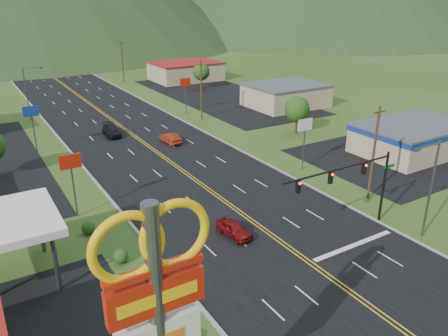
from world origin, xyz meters
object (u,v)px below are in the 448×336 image
pylon_sign (158,320)px  traffic_signal (355,178)px  car_red_near (234,229)px  streetlight_east (429,184)px  streetlight_west (28,90)px  car_red_far (170,138)px  car_dark_mid (111,131)px

pylon_sign → traffic_signal: pylon_sign is taller
car_red_near → streetlight_east: bearing=-38.0°
streetlight_west → car_red_near: (8.72, -51.23, -4.51)m
car_red_far → traffic_signal: bearing=92.5°
streetlight_west → car_red_far: size_ratio=2.06×
pylon_sign → car_red_far: (20.29, 43.87, -8.58)m
streetlight_east → car_dark_mid: 46.18m
pylon_sign → car_red_near: 23.52m
car_dark_mid → car_red_far: 10.04m
pylon_sign → streetlight_west: 68.33m
pylon_sign → car_red_near: (14.04, 16.77, -8.63)m
pylon_sign → car_red_near: size_ratio=3.56×
streetlight_east → traffic_signal: bearing=139.6°
car_dark_mid → streetlight_west: bearing=124.2°
car_red_near → pylon_sign: bearing=-136.2°
traffic_signal → car_red_near: size_ratio=3.33×
pylon_sign → streetlight_east: (28.18, 8.00, -4.12)m
car_dark_mid → car_red_far: (6.19, -7.90, -0.06)m
traffic_signal → car_dark_mid: 41.11m
traffic_signal → streetlight_west: bearing=108.0°
car_red_far → pylon_sign: bearing=61.9°
car_red_near → car_dark_mid: 34.99m
traffic_signal → streetlight_east: (4.70, -4.00, -0.15)m
traffic_signal → car_red_far: 32.36m
pylon_sign → traffic_signal: 26.67m
streetlight_west → car_red_near: size_ratio=2.29×
streetlight_east → streetlight_west: bearing=110.9°
car_red_near → car_red_far: bearing=70.8°
streetlight_west → car_red_far: (14.97, -24.13, -4.46)m
car_red_near → streetlight_west: bearing=93.4°
pylon_sign → car_red_far: pylon_sign is taller
pylon_sign → streetlight_west: bearing=85.5°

